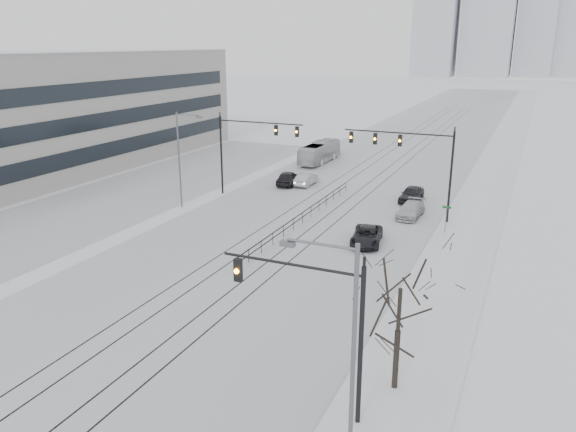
% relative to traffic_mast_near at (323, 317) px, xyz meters
% --- Properties ---
extents(ground, '(500.00, 500.00, 0.00)m').
position_rel_traffic_mast_near_xyz_m(ground, '(-10.79, -6.00, -4.56)').
color(ground, white).
rests_on(ground, ground).
extents(road, '(22.00, 260.00, 0.02)m').
position_rel_traffic_mast_near_xyz_m(road, '(-10.79, 54.00, -4.55)').
color(road, silver).
rests_on(road, ground).
extents(sidewalk_east, '(5.00, 260.00, 0.16)m').
position_rel_traffic_mast_near_xyz_m(sidewalk_east, '(2.71, 54.00, -4.48)').
color(sidewalk_east, silver).
rests_on(sidewalk_east, ground).
extents(curb, '(0.10, 260.00, 0.12)m').
position_rel_traffic_mast_near_xyz_m(curb, '(0.26, 54.00, -4.50)').
color(curb, gray).
rests_on(curb, ground).
extents(parking_strip, '(14.00, 60.00, 0.03)m').
position_rel_traffic_mast_near_xyz_m(parking_strip, '(-30.79, 29.00, -4.55)').
color(parking_strip, silver).
rests_on(parking_strip, ground).
extents(tram_rails, '(5.30, 180.00, 0.01)m').
position_rel_traffic_mast_near_xyz_m(tram_rails, '(-10.79, 34.00, -4.54)').
color(tram_rails, black).
rests_on(tram_rails, ground).
extents(office_building, '(20.20, 62.20, 14.11)m').
position_rel_traffic_mast_near_xyz_m(office_building, '(-48.76, 29.00, 2.50)').
color(office_building, '#A9A69F').
rests_on(office_building, ground).
extents(skyline, '(96.00, 48.00, 72.00)m').
position_rel_traffic_mast_near_xyz_m(skyline, '(-5.77, 267.63, 26.08)').
color(skyline, '#ABB1BC').
rests_on(skyline, ground).
extents(traffic_mast_near, '(6.10, 0.37, 7.00)m').
position_rel_traffic_mast_near_xyz_m(traffic_mast_near, '(0.00, 0.00, 0.00)').
color(traffic_mast_near, black).
rests_on(traffic_mast_near, ground).
extents(traffic_mast_ne, '(9.60, 0.37, 8.00)m').
position_rel_traffic_mast_near_xyz_m(traffic_mast_ne, '(-2.64, 29.00, 1.20)').
color(traffic_mast_ne, black).
rests_on(traffic_mast_ne, ground).
extents(traffic_mast_nw, '(9.10, 0.37, 8.00)m').
position_rel_traffic_mast_near_xyz_m(traffic_mast_nw, '(-19.31, 30.00, 1.01)').
color(traffic_mast_nw, black).
rests_on(traffic_mast_nw, ground).
extents(street_light_east, '(2.73, 0.25, 9.00)m').
position_rel_traffic_mast_near_xyz_m(street_light_east, '(1.91, -3.00, 0.65)').
color(street_light_east, '#595B60').
rests_on(street_light_east, ground).
extents(street_light_west, '(2.73, 0.25, 9.00)m').
position_rel_traffic_mast_near_xyz_m(street_light_west, '(-22.99, 24.00, 0.65)').
color(street_light_west, '#595B60').
rests_on(street_light_west, ground).
extents(bare_tree, '(4.40, 4.40, 6.10)m').
position_rel_traffic_mast_near_xyz_m(bare_tree, '(2.41, 3.00, -0.07)').
color(bare_tree, black).
rests_on(bare_tree, ground).
extents(median_fence, '(0.06, 24.00, 1.00)m').
position_rel_traffic_mast_near_xyz_m(median_fence, '(-10.79, 24.00, -4.04)').
color(median_fence, black).
rests_on(median_fence, ground).
extents(street_sign, '(0.70, 0.06, 2.40)m').
position_rel_traffic_mast_near_xyz_m(street_sign, '(1.01, 26.00, -2.96)').
color(street_sign, '#595B60').
rests_on(street_sign, ground).
extents(sedan_sb_inner, '(2.65, 4.87, 1.57)m').
position_rel_traffic_mast_near_xyz_m(sedan_sb_inner, '(-17.56, 36.07, -3.78)').
color(sedan_sb_inner, black).
rests_on(sedan_sb_inner, ground).
extents(sedan_sb_outer, '(1.50, 4.16, 1.36)m').
position_rel_traffic_mast_near_xyz_m(sedan_sb_outer, '(-15.60, 36.72, -3.88)').
color(sedan_sb_outer, '#A2A4AA').
rests_on(sedan_sb_outer, ground).
extents(sedan_nb_front, '(2.92, 5.00, 1.31)m').
position_rel_traffic_mast_near_xyz_m(sedan_nb_front, '(-4.20, 21.14, -3.91)').
color(sedan_nb_front, black).
rests_on(sedan_nb_front, ground).
extents(sedan_nb_right, '(2.03, 4.63, 1.32)m').
position_rel_traffic_mast_near_xyz_m(sedan_nb_right, '(-2.60, 29.60, -3.90)').
color(sedan_nb_right, '#B5BABE').
rests_on(sedan_nb_right, ground).
extents(sedan_nb_far, '(2.03, 4.50, 1.50)m').
position_rel_traffic_mast_near_xyz_m(sedan_nb_far, '(-3.63, 34.78, -3.81)').
color(sedan_nb_far, black).
rests_on(sedan_nb_far, ground).
extents(box_truck, '(2.49, 9.64, 2.67)m').
position_rel_traffic_mast_near_xyz_m(box_truck, '(-18.68, 48.88, -3.23)').
color(box_truck, silver).
rests_on(box_truck, ground).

